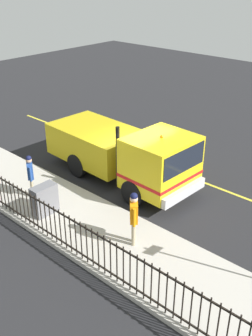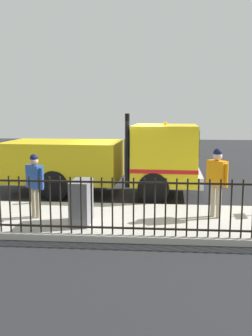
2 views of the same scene
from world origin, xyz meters
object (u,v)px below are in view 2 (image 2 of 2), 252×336
(pedestrian_distant, at_px, (35,179))
(utility_cabinet, at_px, (81,202))
(traffic_cone, at_px, (52,174))
(worker_standing, at_px, (217,175))
(work_truck, at_px, (117,157))

(pedestrian_distant, height_order, utility_cabinet, pedestrian_distant)
(pedestrian_distant, relative_size, traffic_cone, 2.42)
(worker_standing, bearing_deg, pedestrian_distant, 51.97)
(work_truck, distance_m, worker_standing, 4.07)
(worker_standing, relative_size, traffic_cone, 2.63)
(worker_standing, height_order, traffic_cone, worker_standing)
(utility_cabinet, distance_m, traffic_cone, 5.95)
(work_truck, height_order, utility_cabinet, work_truck)
(worker_standing, height_order, utility_cabinet, worker_standing)
(work_truck, xyz_separation_m, worker_standing, (2.92, 2.83, -0.08))
(pedestrian_distant, relative_size, utility_cabinet, 1.55)
(worker_standing, xyz_separation_m, traffic_cone, (-4.71, -5.60, -0.88))
(utility_cabinet, height_order, traffic_cone, utility_cabinet)
(pedestrian_distant, bearing_deg, work_truck, -84.48)
(utility_cabinet, bearing_deg, worker_standing, 103.07)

